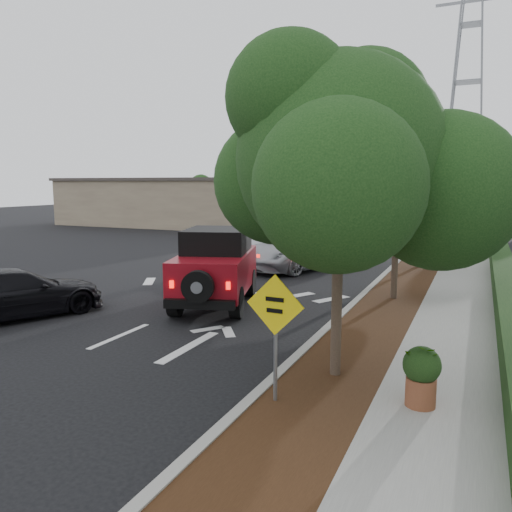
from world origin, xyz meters
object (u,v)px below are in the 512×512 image
Objects in this scene: red_jeep at (217,266)px; silver_suv_ahead at (298,250)px; black_suv_oncoming at (15,293)px; speed_hump_sign at (275,321)px.

red_jeep is 7.28m from silver_suv_ahead.
red_jeep is at bearing -115.44° from black_suv_oncoming.
silver_suv_ahead is at bearing 110.03° from speed_hump_sign.
red_jeep is 5.80m from black_suv_oncoming.
silver_suv_ahead is (0.14, 7.27, -0.37)m from red_jeep.
red_jeep reaches higher than silver_suv_ahead.
speed_hump_sign is (4.27, -13.32, 0.69)m from silver_suv_ahead.
speed_hump_sign is at bearing -51.64° from silver_suv_ahead.
silver_suv_ahead reaches higher than black_suv_oncoming.
red_jeep is 2.20× the size of speed_hump_sign.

